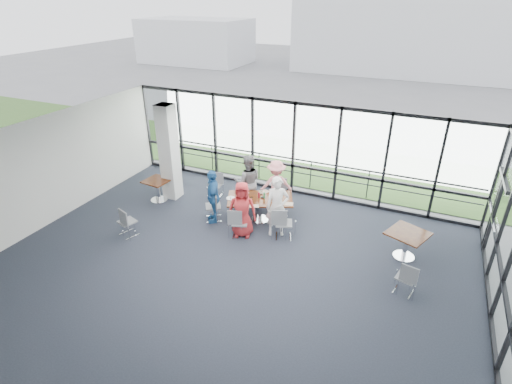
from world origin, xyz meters
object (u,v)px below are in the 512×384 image
at_px(structural_column, 169,153).
at_px(chair_main_nr, 284,223).
at_px(side_table_left, 157,184).
at_px(chair_spare_lb, 215,186).
at_px(diner_end, 213,196).
at_px(chair_spare_la, 127,222).
at_px(diner_near_right, 277,207).
at_px(chair_spare_r, 406,277).
at_px(side_table_right, 407,236).
at_px(chair_main_fl, 244,193).
at_px(main_table, 260,202).
at_px(chair_main_end, 213,206).
at_px(chair_main_fr, 276,193).
at_px(diner_far_left, 248,182).
at_px(diner_far_right, 276,185).
at_px(chair_main_nl, 240,223).
at_px(diner_near_left, 242,210).

distance_m(structural_column, chair_main_nr, 4.60).
xyz_separation_m(side_table_left, chair_spare_lb, (1.59, 1.04, -0.22)).
height_order(diner_end, chair_spare_la, diner_end).
height_order(diner_near_right, chair_spare_r, diner_near_right).
bearing_deg(diner_end, chair_spare_la, -76.86).
xyz_separation_m(side_table_right, chair_main_fl, (-5.16, 0.91, -0.23)).
xyz_separation_m(main_table, chair_main_fl, (-0.89, 0.71, -0.21)).
distance_m(diner_near_right, chair_main_fl, 2.12).
height_order(main_table, side_table_right, same).
bearing_deg(side_table_left, chair_main_end, -8.56).
distance_m(diner_end, chair_main_end, 0.39).
xyz_separation_m(structural_column, chair_main_fr, (3.44, 0.89, -1.17)).
bearing_deg(side_table_right, diner_near_right, -174.66).
relative_size(diner_far_left, chair_main_fr, 2.10).
height_order(diner_far_right, chair_spare_lb, diner_far_right).
height_order(main_table, chair_main_nl, chair_main_nl).
distance_m(diner_near_right, diner_far_right, 1.60).
bearing_deg(side_table_right, chair_main_fl, 170.00).
relative_size(diner_far_right, chair_spare_lb, 2.03).
height_order(chair_main_end, chair_spare_lb, chair_main_end).
height_order(structural_column, side_table_right, structural_column).
bearing_deg(diner_far_left, chair_spare_la, 22.46).
xyz_separation_m(diner_far_right, chair_main_nr, (0.87, -1.56, -0.35)).
bearing_deg(structural_column, diner_far_right, 11.29).
distance_m(side_table_right, diner_near_right, 3.53).
bearing_deg(diner_near_right, chair_main_fl, 116.47).
xyz_separation_m(side_table_right, diner_near_left, (-4.39, -0.78, 0.19)).
relative_size(chair_main_nl, chair_spare_r, 1.02).
bearing_deg(chair_main_fr, chair_main_fl, -4.69).
bearing_deg(diner_far_left, main_table, 110.87).
distance_m(side_table_left, side_table_right, 7.90).
relative_size(diner_far_left, chair_main_nl, 2.06).
relative_size(diner_near_left, chair_spare_la, 1.86).
relative_size(side_table_left, chair_main_nl, 0.97).
height_order(diner_near_right, chair_main_fr, diner_near_right).
xyz_separation_m(structural_column, diner_far_left, (2.67, 0.36, -0.69)).
xyz_separation_m(diner_far_right, diner_end, (-1.41, -1.55, 0.02)).
height_order(diner_far_right, diner_end, diner_end).
xyz_separation_m(side_table_left, diner_far_right, (3.77, 1.16, 0.20)).
xyz_separation_m(main_table, chair_spare_la, (-3.12, -2.34, -0.18)).
distance_m(chair_main_end, chair_spare_lb, 1.57).
relative_size(main_table, chair_main_fl, 2.64).
bearing_deg(chair_spare_r, chair_main_nl, -174.62).
distance_m(diner_near_right, chair_main_end, 2.12).
distance_m(diner_near_left, chair_spare_lb, 2.67).
height_order(chair_main_fr, chair_spare_lb, chair_main_fr).
height_order(chair_main_fl, chair_main_end, chair_main_end).
xyz_separation_m(diner_far_left, diner_far_right, (0.84, 0.34, -0.09)).
relative_size(side_table_right, diner_near_right, 0.68).
height_order(diner_near_left, chair_main_end, diner_near_left).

